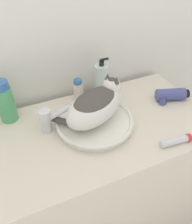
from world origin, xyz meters
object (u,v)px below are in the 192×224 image
(cat, at_px, (96,104))
(faucet, at_px, (48,118))
(mouthwash_bottle, at_px, (5,102))
(soap_pump_bottle, at_px, (101,80))
(hair_dryer, at_px, (170,95))
(cream_tube, at_px, (176,141))
(deodorant_stick, at_px, (78,90))

(cat, relative_size, faucet, 2.60)
(mouthwash_bottle, height_order, soap_pump_bottle, soap_pump_bottle)
(faucet, height_order, hair_dryer, faucet)
(cat, distance_m, mouthwash_bottle, 0.41)
(cat, relative_size, cream_tube, 2.64)
(deodorant_stick, bearing_deg, soap_pump_bottle, 0.00)
(mouthwash_bottle, bearing_deg, cat, -29.79)
(faucet, distance_m, deodorant_stick, 0.25)
(cream_tube, xyz_separation_m, hair_dryer, (0.18, 0.27, 0.01))
(mouthwash_bottle, xyz_separation_m, hair_dryer, (0.79, -0.19, -0.07))
(cat, bearing_deg, faucet, 139.31)
(cream_tube, bearing_deg, deodorant_stick, 120.17)
(faucet, xyz_separation_m, mouthwash_bottle, (-0.15, 0.16, 0.03))
(deodorant_stick, bearing_deg, mouthwash_bottle, 180.00)
(deodorant_stick, xyz_separation_m, cream_tube, (0.27, -0.46, -0.05))
(cream_tube, bearing_deg, soap_pump_bottle, 106.55)
(cat, distance_m, soap_pump_bottle, 0.24)
(mouthwash_bottle, bearing_deg, deodorant_stick, 0.00)
(hair_dryer, bearing_deg, cat, -158.59)
(faucet, bearing_deg, deodorant_stick, 53.38)
(cat, relative_size, soap_pump_bottle, 1.77)
(deodorant_stick, bearing_deg, cat, -88.68)
(faucet, xyz_separation_m, deodorant_stick, (0.20, 0.16, 0.00))
(faucet, relative_size, hair_dryer, 0.83)
(mouthwash_bottle, xyz_separation_m, soap_pump_bottle, (0.48, 0.00, -0.01))
(mouthwash_bottle, distance_m, cream_tube, 0.77)
(cat, relative_size, deodorant_stick, 2.74)
(mouthwash_bottle, relative_size, hair_dryer, 1.17)
(cat, bearing_deg, mouthwash_bottle, 123.03)
(cat, distance_m, cream_tube, 0.38)
(soap_pump_bottle, bearing_deg, cream_tube, -73.45)
(faucet, relative_size, mouthwash_bottle, 0.71)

